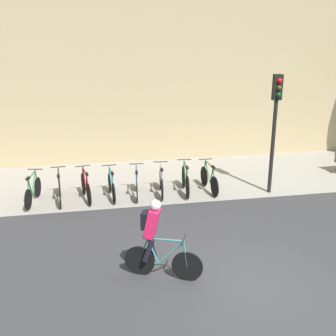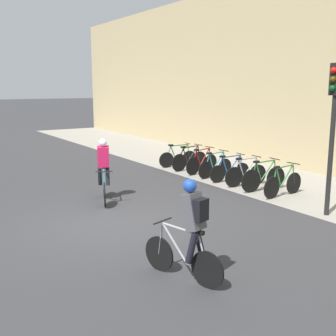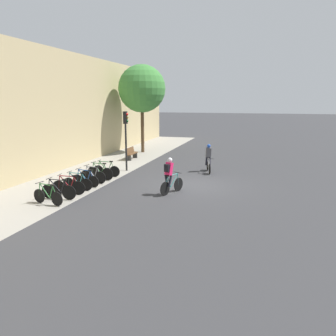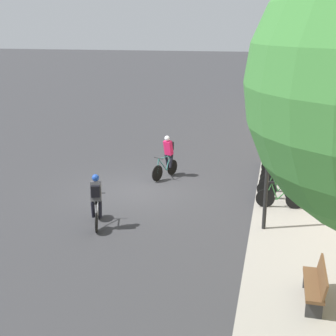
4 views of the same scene
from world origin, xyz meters
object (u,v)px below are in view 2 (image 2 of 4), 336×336
at_px(cyclist_pink, 104,168).
at_px(parked_bike_2, 202,163).
at_px(traffic_light_pole, 334,112).
at_px(parked_bike_4, 230,171).
at_px(parked_bike_7, 283,183).
at_px(parked_bike_1, 189,160).
at_px(parked_bike_3, 215,167).
at_px(cyclist_grey, 191,228).
at_px(parked_bike_0, 178,157).
at_px(parked_bike_5, 246,174).
at_px(parked_bike_6, 264,178).

distance_m(cyclist_pink, parked_bike_2, 4.86).
height_order(parked_bike_2, traffic_light_pole, traffic_light_pole).
relative_size(parked_bike_4, parked_bike_7, 0.96).
bearing_deg(parked_bike_1, parked_bike_3, -0.00).
bearing_deg(cyclist_grey, parked_bike_7, 118.54).
height_order(parked_bike_0, parked_bike_2, parked_bike_2).
bearing_deg(traffic_light_pole, parked_bike_7, 165.62).
distance_m(parked_bike_2, parked_bike_3, 0.79).
bearing_deg(parked_bike_4, cyclist_grey, -45.88).
distance_m(cyclist_grey, parked_bike_5, 7.22).
height_order(parked_bike_1, parked_bike_5, parked_bike_1).
xyz_separation_m(cyclist_grey, traffic_light_pole, (-1.14, 5.07, 1.65)).
height_order(cyclist_pink, cyclist_grey, cyclist_pink).
bearing_deg(parked_bike_2, parked_bike_7, -0.01).
relative_size(parked_bike_2, parked_bike_4, 1.01).
bearing_deg(parked_bike_5, parked_bike_2, -180.00).
distance_m(cyclist_pink, parked_bike_1, 5.15).
distance_m(cyclist_pink, parked_bike_7, 5.26).
bearing_deg(parked_bike_1, parked_bike_4, -0.03).
bearing_deg(cyclist_grey, traffic_light_pole, 102.65).
bearing_deg(cyclist_pink, cyclist_grey, -9.71).
distance_m(parked_bike_2, traffic_light_pole, 6.23).
height_order(cyclist_pink, parked_bike_0, cyclist_pink).
distance_m(parked_bike_4, traffic_light_pole, 4.81).
bearing_deg(parked_bike_2, parked_bike_1, -179.96).
xyz_separation_m(parked_bike_0, parked_bike_4, (3.15, -0.00, -0.01)).
bearing_deg(cyclist_pink, parked_bike_7, 61.68).
bearing_deg(cyclist_pink, parked_bike_2, 107.48).
distance_m(parked_bike_0, parked_bike_5, 3.93).
bearing_deg(parked_bike_2, parked_bike_6, 0.01).
relative_size(parked_bike_5, parked_bike_7, 0.97).
height_order(cyclist_pink, parked_bike_1, cyclist_pink).
height_order(parked_bike_4, parked_bike_7, parked_bike_7).
bearing_deg(parked_bike_4, parked_bike_7, 0.02).
height_order(cyclist_pink, traffic_light_pole, traffic_light_pole).
distance_m(parked_bike_1, parked_bike_2, 0.79).
height_order(parked_bike_0, traffic_light_pole, traffic_light_pole).
height_order(cyclist_pink, parked_bike_2, cyclist_pink).
height_order(cyclist_grey, parked_bike_1, cyclist_grey).
bearing_deg(parked_bike_5, cyclist_pink, -101.14).
bearing_deg(parked_bike_3, cyclist_pink, -81.80).
bearing_deg(traffic_light_pole, cyclist_grey, -77.35).
distance_m(cyclist_pink, parked_bike_6, 4.94).
distance_m(parked_bike_0, parked_bike_4, 3.15).
distance_m(parked_bike_6, traffic_light_pole, 3.48).
relative_size(cyclist_grey, parked_bike_0, 1.08).
relative_size(parked_bike_6, parked_bike_7, 1.01).
height_order(cyclist_pink, parked_bike_3, cyclist_pink).
relative_size(parked_bike_1, parked_bike_7, 1.02).
height_order(cyclist_grey, parked_bike_2, cyclist_grey).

